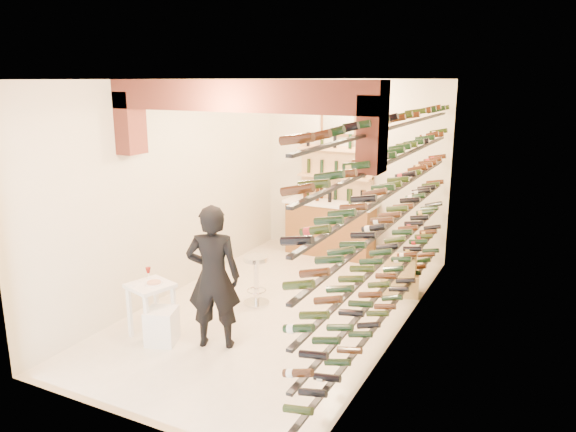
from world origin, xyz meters
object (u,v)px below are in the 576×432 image
Objects in this scene: wine_rack at (387,215)px; tasting_table at (151,293)px; chrome_barstool at (256,277)px; person at (213,277)px; back_counter at (330,227)px; crate_lower at (399,283)px; white_stool at (162,326)px.

wine_rack reaches higher than tasting_table.
person is at bearing -82.24° from chrome_barstool.
back_counter reaches higher than crate_lower.
chrome_barstool is at bearing -143.33° from crate_lower.
tasting_table is 1.19× the size of chrome_barstool.
back_counter is 2.66m from chrome_barstool.
crate_lower is (1.58, 2.65, -0.72)m from person.
back_counter is at bearing 83.19° from white_stool.
white_stool is 0.61× the size of chrome_barstool.
person reaches higher than chrome_barstool.
chrome_barstool is (-0.06, -2.65, -0.11)m from back_counter.
wine_rack is at bearing -55.34° from back_counter.
person reaches higher than white_stool.
wine_rack is 6.61× the size of tasting_table.
chrome_barstool reaches higher than white_stool.
white_stool is at bearing -105.58° from chrome_barstool.
person is at bearing 27.42° from tasting_table.
person is at bearing -141.93° from wine_rack.
back_counter reaches higher than tasting_table.
crate_lower is (-0.13, 1.31, -1.38)m from wine_rack.
chrome_barstool is (-0.18, 1.34, -0.47)m from person.
wine_rack is 1.91m from crate_lower.
white_stool is 0.78× the size of crate_lower.
chrome_barstool is 1.28× the size of crate_lower.
wine_rack is 3.12m from tasting_table.
crate_lower is (2.43, 2.81, -0.41)m from tasting_table.
chrome_barstool is (0.67, 1.50, -0.16)m from tasting_table.
white_stool is (-0.51, -4.24, -0.31)m from back_counter.
wine_rack is 7.84× the size of chrome_barstool.
chrome_barstool is at bearing 82.81° from tasting_table.
chrome_barstool is at bearing 74.42° from white_stool.
person is 2.45× the size of chrome_barstool.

